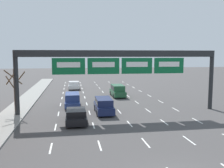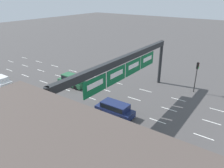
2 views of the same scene
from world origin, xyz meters
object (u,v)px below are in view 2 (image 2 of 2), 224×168
(suv_green, at_px, (72,80))
(tree_bare_closest, at_px, (38,128))
(car_white, at_px, (0,81))
(traffic_light_near_gantry, at_px, (197,71))
(suv_navy, at_px, (115,108))
(car_black, at_px, (125,132))
(suv_blue, at_px, (70,110))
(sign_gantry, at_px, (123,66))

(suv_green, xyz_separation_m, tree_bare_closest, (-12.81, -9.00, 1.79))
(car_white, distance_m, traffic_light_near_gantry, 29.53)
(traffic_light_near_gantry, relative_size, tree_bare_closest, 0.97)
(suv_navy, distance_m, traffic_light_near_gantry, 13.48)
(car_black, distance_m, car_white, 23.07)
(suv_blue, height_order, suv_navy, same)
(suv_blue, bearing_deg, tree_bare_closest, -157.32)
(suv_blue, bearing_deg, suv_navy, -49.86)
(suv_green, distance_m, car_white, 11.32)
(suv_navy, height_order, traffic_light_near_gantry, traffic_light_near_gantry)
(suv_green, bearing_deg, tree_bare_closest, -144.91)
(car_white, xyz_separation_m, tree_bare_closest, (-6.35, -18.29, 2.00))
(car_white, bearing_deg, suv_blue, -91.14)
(suv_blue, height_order, car_white, suv_blue)
(sign_gantry, xyz_separation_m, traffic_light_near_gantry, (10.28, -5.67, -2.36))
(car_black, height_order, traffic_light_near_gantry, traffic_light_near_gantry)
(suv_green, height_order, traffic_light_near_gantry, traffic_light_near_gantry)
(suv_blue, distance_m, suv_navy, 5.16)
(sign_gantry, bearing_deg, car_black, -144.11)
(suv_blue, bearing_deg, suv_green, 43.71)
(suv_navy, bearing_deg, tree_bare_closest, 171.38)
(car_black, relative_size, car_white, 1.12)
(car_white, bearing_deg, tree_bare_closest, -109.15)
(sign_gantry, height_order, traffic_light_near_gantry, sign_gantry)
(sign_gantry, xyz_separation_m, suv_navy, (-1.79, -0.10, -4.65))
(sign_gantry, xyz_separation_m, suv_blue, (-5.11, 3.84, -4.65))
(tree_bare_closest, bearing_deg, sign_gantry, -6.74)
(tree_bare_closest, bearing_deg, car_white, 70.85)
(suv_green, relative_size, car_black, 1.01)
(car_white, height_order, suv_navy, suv_navy)
(suv_green, xyz_separation_m, car_white, (-6.46, 9.29, -0.21))
(suv_green, xyz_separation_m, car_black, (-6.46, -13.78, -0.28))
(suv_green, bearing_deg, suv_navy, -108.33)
(suv_green, xyz_separation_m, suv_navy, (-3.45, -10.42, -0.06))
(traffic_light_near_gantry, distance_m, tree_bare_closest, 22.54)
(sign_gantry, height_order, suv_blue, sign_gantry)
(suv_blue, bearing_deg, traffic_light_near_gantry, -31.73)
(suv_green, relative_size, tree_bare_closest, 1.03)
(suv_green, xyz_separation_m, traffic_light_near_gantry, (8.61, -15.99, 2.22))
(sign_gantry, relative_size, suv_blue, 4.70)
(suv_green, relative_size, car_white, 1.14)
(suv_green, bearing_deg, sign_gantry, -99.17)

